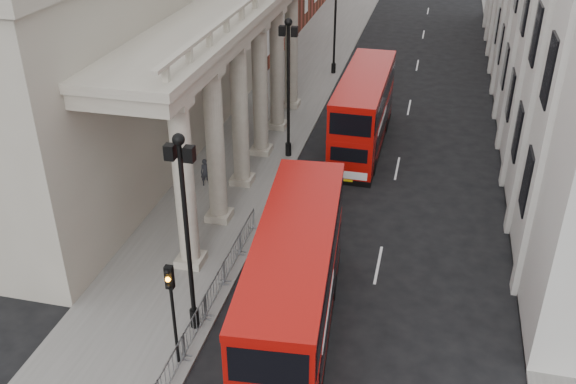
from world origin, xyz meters
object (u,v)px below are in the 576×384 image
(bus_near, at_px, (295,285))
(bus_far, at_px, (363,110))
(lamp_post_mid, at_px, (288,80))
(lamp_post_north, at_px, (335,14))
(traffic_light, at_px, (171,298))
(pedestrian_c, at_px, (244,131))
(lamp_post_south, at_px, (186,223))
(pedestrian_a, at_px, (206,172))
(pedestrian_b, at_px, (216,135))

(bus_near, bearing_deg, bus_far, 84.39)
(lamp_post_mid, height_order, lamp_post_north, same)
(bus_near, bearing_deg, lamp_post_mid, 99.13)
(lamp_post_north, relative_size, traffic_light, 1.93)
(lamp_post_mid, distance_m, traffic_light, 18.11)
(bus_far, relative_size, pedestrian_c, 6.85)
(traffic_light, height_order, bus_near, bus_near)
(lamp_post_south, bearing_deg, bus_near, 5.75)
(lamp_post_south, bearing_deg, pedestrian_a, 107.61)
(lamp_post_south, distance_m, pedestrian_b, 17.18)
(lamp_post_south, xyz_separation_m, lamp_post_mid, (0.00, 16.00, 0.00))
(traffic_light, bearing_deg, bus_near, 32.15)
(bus_near, height_order, pedestrian_b, bus_near)
(bus_near, relative_size, pedestrian_c, 7.29)
(lamp_post_south, xyz_separation_m, pedestrian_c, (-3.15, 17.18, -4.00))
(lamp_post_mid, height_order, pedestrian_b, lamp_post_mid)
(lamp_post_north, bearing_deg, lamp_post_south, -90.00)
(traffic_light, bearing_deg, pedestrian_c, 99.60)
(lamp_post_north, xyz_separation_m, traffic_light, (0.10, -34.02, -1.80))
(bus_far, relative_size, pedestrian_a, 6.99)
(traffic_light, distance_m, pedestrian_a, 13.95)
(pedestrian_b, bearing_deg, pedestrian_a, 86.30)
(lamp_post_south, relative_size, pedestrian_a, 5.36)
(lamp_post_mid, height_order, bus_near, lamp_post_mid)
(lamp_post_south, relative_size, pedestrian_b, 4.94)
(lamp_post_mid, distance_m, pedestrian_a, 7.17)
(bus_near, xyz_separation_m, pedestrian_c, (-7.09, 16.78, -1.65))
(bus_near, xyz_separation_m, pedestrian_a, (-7.52, 10.86, -1.66))
(traffic_light, relative_size, pedestrian_b, 2.55)
(pedestrian_a, bearing_deg, lamp_post_mid, 26.82)
(bus_far, bearing_deg, lamp_post_north, 107.67)
(lamp_post_south, xyz_separation_m, lamp_post_north, (0.00, 32.00, 0.00))
(pedestrian_a, bearing_deg, traffic_light, -100.69)
(lamp_post_south, bearing_deg, lamp_post_mid, 90.00)
(pedestrian_c, bearing_deg, pedestrian_b, -124.06)
(lamp_post_mid, relative_size, traffic_light, 1.93)
(lamp_post_south, relative_size, pedestrian_c, 5.25)
(bus_near, distance_m, pedestrian_a, 13.31)
(bus_far, distance_m, pedestrian_a, 10.74)
(lamp_post_mid, bearing_deg, pedestrian_c, 159.45)
(lamp_post_mid, xyz_separation_m, pedestrian_c, (-3.15, 1.18, -4.00))
(lamp_post_mid, bearing_deg, pedestrian_a, -127.02)
(lamp_post_mid, distance_m, lamp_post_north, 16.00)
(lamp_post_mid, xyz_separation_m, bus_near, (3.94, -15.60, -2.35))
(bus_far, bearing_deg, bus_near, -89.96)
(bus_far, bearing_deg, pedestrian_c, -168.42)
(lamp_post_south, xyz_separation_m, bus_near, (3.94, 0.40, -2.35))
(pedestrian_a, bearing_deg, pedestrian_b, 76.11)
(traffic_light, height_order, pedestrian_c, traffic_light)
(pedestrian_c, bearing_deg, traffic_light, -61.37)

